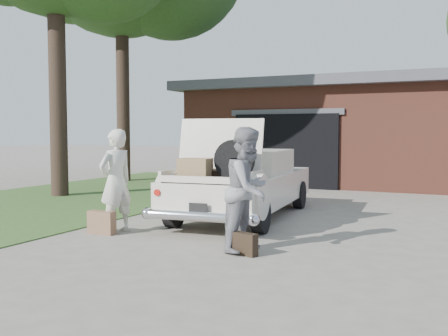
% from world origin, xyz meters
% --- Properties ---
extents(ground, '(90.00, 90.00, 0.00)m').
position_xyz_m(ground, '(0.00, 0.00, 0.00)').
color(ground, gray).
rests_on(ground, ground).
extents(grass_strip, '(6.00, 16.00, 0.02)m').
position_xyz_m(grass_strip, '(-5.50, 3.00, 0.01)').
color(grass_strip, '#2D4C1E').
rests_on(grass_strip, ground).
extents(house, '(12.80, 7.80, 3.30)m').
position_xyz_m(house, '(0.98, 11.47, 1.67)').
color(house, brown).
rests_on(house, ground).
extents(sedan, '(2.21, 4.76, 1.90)m').
position_xyz_m(sedan, '(-0.48, 2.46, 0.68)').
color(sedan, silver).
rests_on(sedan, ground).
extents(woman_left, '(0.56, 0.71, 1.72)m').
position_xyz_m(woman_left, '(-1.75, 0.11, 0.86)').
color(woman_left, beige).
rests_on(woman_left, ground).
extents(woman_right, '(0.75, 0.92, 1.74)m').
position_xyz_m(woman_right, '(0.76, -0.19, 0.87)').
color(woman_right, gray).
rests_on(woman_right, ground).
extents(suitcase_left, '(0.50, 0.17, 0.38)m').
position_xyz_m(suitcase_left, '(-1.89, -0.10, 0.19)').
color(suitcase_left, '#855E43').
rests_on(suitcase_left, ground).
extents(suitcase_right, '(0.42, 0.24, 0.31)m').
position_xyz_m(suitcase_right, '(0.80, -0.44, 0.15)').
color(suitcase_right, black).
rests_on(suitcase_right, ground).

